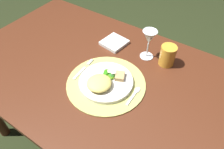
{
  "coord_description": "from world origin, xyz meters",
  "views": [
    {
      "loc": [
        0.47,
        -0.59,
        1.48
      ],
      "look_at": [
        0.08,
        -0.0,
        0.75
      ],
      "focal_mm": 34.22,
      "sensor_mm": 36.0,
      "label": 1
    }
  ],
  "objects_px": {
    "dinner_plate": "(106,82)",
    "napkin": "(114,43)",
    "fork": "(82,70)",
    "dining_table": "(100,85)",
    "spoon": "(135,93)",
    "wine_glass": "(149,38)",
    "amber_tumbler": "(168,55)"
  },
  "relations": [
    {
      "from": "fork",
      "to": "spoon",
      "type": "height_order",
      "value": "spoon"
    },
    {
      "from": "spoon",
      "to": "amber_tumbler",
      "type": "xyz_separation_m",
      "value": [
        0.03,
        0.27,
        0.05
      ]
    },
    {
      "from": "amber_tumbler",
      "to": "fork",
      "type": "bearing_deg",
      "value": -138.29
    },
    {
      "from": "dining_table",
      "to": "napkin",
      "type": "xyz_separation_m",
      "value": [
        -0.06,
        0.22,
        0.12
      ]
    },
    {
      "from": "dining_table",
      "to": "spoon",
      "type": "distance_m",
      "value": 0.25
    },
    {
      "from": "amber_tumbler",
      "to": "dinner_plate",
      "type": "bearing_deg",
      "value": -121.2
    },
    {
      "from": "dining_table",
      "to": "amber_tumbler",
      "type": "distance_m",
      "value": 0.38
    },
    {
      "from": "spoon",
      "to": "amber_tumbler",
      "type": "height_order",
      "value": "amber_tumbler"
    },
    {
      "from": "dinner_plate",
      "to": "amber_tumbler",
      "type": "relative_size",
      "value": 2.36
    },
    {
      "from": "fork",
      "to": "spoon",
      "type": "xyz_separation_m",
      "value": [
        0.29,
        0.02,
        -0.0
      ]
    },
    {
      "from": "dinner_plate",
      "to": "spoon",
      "type": "bearing_deg",
      "value": 8.46
    },
    {
      "from": "dinner_plate",
      "to": "wine_glass",
      "type": "xyz_separation_m",
      "value": [
        0.07,
        0.28,
        0.1
      ]
    },
    {
      "from": "dining_table",
      "to": "napkin",
      "type": "bearing_deg",
      "value": 104.33
    },
    {
      "from": "fork",
      "to": "wine_glass",
      "type": "height_order",
      "value": "wine_glass"
    },
    {
      "from": "spoon",
      "to": "wine_glass",
      "type": "bearing_deg",
      "value": 106.73
    },
    {
      "from": "dining_table",
      "to": "wine_glass",
      "type": "xyz_separation_m",
      "value": [
        0.15,
        0.23,
        0.23
      ]
    },
    {
      "from": "fork",
      "to": "napkin",
      "type": "distance_m",
      "value": 0.27
    },
    {
      "from": "napkin",
      "to": "dining_table",
      "type": "bearing_deg",
      "value": -75.67
    },
    {
      "from": "spoon",
      "to": "dining_table",
      "type": "bearing_deg",
      "value": 172.36
    },
    {
      "from": "dinner_plate",
      "to": "napkin",
      "type": "height_order",
      "value": "dinner_plate"
    },
    {
      "from": "dining_table",
      "to": "wine_glass",
      "type": "height_order",
      "value": "wine_glass"
    },
    {
      "from": "wine_glass",
      "to": "napkin",
      "type": "bearing_deg",
      "value": -178.38
    },
    {
      "from": "dining_table",
      "to": "napkin",
      "type": "relative_size",
      "value": 11.36
    },
    {
      "from": "dinner_plate",
      "to": "wine_glass",
      "type": "bearing_deg",
      "value": 76.61
    },
    {
      "from": "dining_table",
      "to": "fork",
      "type": "distance_m",
      "value": 0.14
    },
    {
      "from": "fork",
      "to": "spoon",
      "type": "bearing_deg",
      "value": 3.66
    },
    {
      "from": "fork",
      "to": "dinner_plate",
      "type": "bearing_deg",
      "value": -1.15
    },
    {
      "from": "napkin",
      "to": "fork",
      "type": "bearing_deg",
      "value": -92.11
    },
    {
      "from": "dining_table",
      "to": "fork",
      "type": "relative_size",
      "value": 8.92
    },
    {
      "from": "amber_tumbler",
      "to": "wine_glass",
      "type": "bearing_deg",
      "value": -175.95
    },
    {
      "from": "dinner_plate",
      "to": "fork",
      "type": "bearing_deg",
      "value": 178.85
    },
    {
      "from": "dinner_plate",
      "to": "dining_table",
      "type": "bearing_deg",
      "value": 146.77
    }
  ]
}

